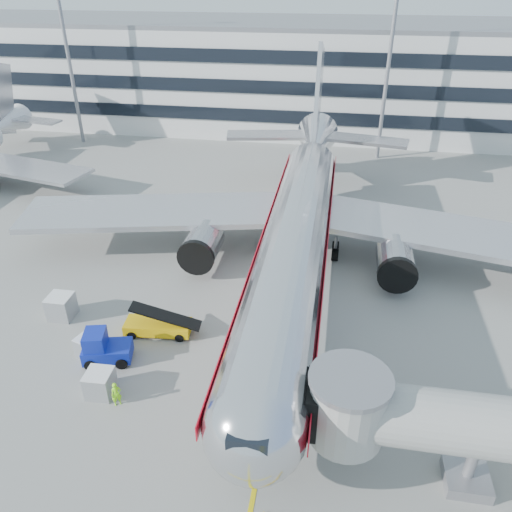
% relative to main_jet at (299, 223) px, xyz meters
% --- Properties ---
extents(ground, '(180.00, 180.00, 0.00)m').
position_rel_main_jet_xyz_m(ground, '(0.00, -11.72, -4.23)').
color(ground, gray).
rests_on(ground, ground).
extents(lead_in_line, '(0.25, 70.00, 0.01)m').
position_rel_main_jet_xyz_m(lead_in_line, '(0.00, -1.72, -4.23)').
color(lead_in_line, yellow).
rests_on(lead_in_line, ground).
extents(main_jet, '(50.95, 48.70, 16.06)m').
position_rel_main_jet_xyz_m(main_jet, '(0.00, 0.00, 0.00)').
color(main_jet, silver).
rests_on(main_jet, ground).
extents(terminal, '(150.00, 24.25, 15.60)m').
position_rel_main_jet_xyz_m(terminal, '(0.00, 46.23, 3.57)').
color(terminal, silver).
rests_on(terminal, ground).
extents(light_mast_west, '(2.40, 1.20, 25.45)m').
position_rel_main_jet_xyz_m(light_mast_west, '(-35.00, 30.28, 10.64)').
color(light_mast_west, gray).
rests_on(light_mast_west, ground).
extents(light_mast_centre, '(2.40, 1.20, 25.45)m').
position_rel_main_jet_xyz_m(light_mast_centre, '(8.00, 30.28, 10.64)').
color(light_mast_centre, gray).
rests_on(light_mast_centre, ground).
extents(belt_loader, '(4.97, 2.12, 2.35)m').
position_rel_main_jet_xyz_m(belt_loader, '(-8.86, -10.86, -3.57)').
color(belt_loader, '#E1AE09').
rests_on(belt_loader, ground).
extents(baggage_tug, '(3.44, 2.60, 2.33)m').
position_rel_main_jet_xyz_m(baggage_tug, '(-11.38, -14.17, -3.22)').
color(baggage_tug, '#0E219E').
rests_on(baggage_tug, ground).
extents(cargo_container_left, '(1.78, 1.78, 1.52)m').
position_rel_main_jet_xyz_m(cargo_container_left, '(-12.60, -13.87, -3.47)').
color(cargo_container_left, '#A8ABAF').
rests_on(cargo_container_left, ground).
extents(cargo_container_right, '(1.75, 1.75, 1.83)m').
position_rel_main_jet_xyz_m(cargo_container_right, '(-16.56, -10.21, -3.31)').
color(cargo_container_right, '#A8ABAF').
rests_on(cargo_container_right, ground).
extents(cargo_container_front, '(1.61, 1.61, 1.66)m').
position_rel_main_jet_xyz_m(cargo_container_front, '(-10.37, -17.03, -3.40)').
color(cargo_container_front, '#A8ABAF').
rests_on(cargo_container_front, ground).
extents(ramp_worker, '(0.71, 0.66, 1.62)m').
position_rel_main_jet_xyz_m(ramp_worker, '(-9.03, -17.69, -3.43)').
color(ramp_worker, '#90F81A').
rests_on(ramp_worker, ground).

